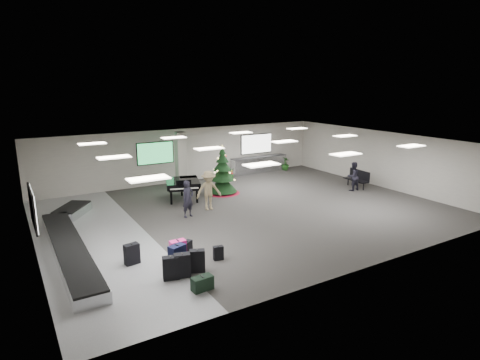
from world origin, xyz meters
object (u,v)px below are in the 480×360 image
potted_plant_right (285,164)px  christmas_tree (223,177)px  traveler_b (209,190)px  potted_plant_left (231,174)px  baggage_carousel (70,240)px  traveler_a (188,199)px  bench (357,178)px  grand_piano (183,184)px  traveler_bench (353,176)px  service_counter (259,164)px  pink_suitcase (178,252)px

potted_plant_right → christmas_tree: bearing=-155.7°
traveler_b → potted_plant_left: 5.81m
christmas_tree → traveler_b: size_ratio=1.42×
potted_plant_left → potted_plant_right: potted_plant_right is taller
baggage_carousel → potted_plant_right: 16.15m
traveler_a → traveler_b: bearing=3.3°
baggage_carousel → bench: bench is taller
christmas_tree → grand_piano: 2.38m
potted_plant_right → traveler_b: bearing=-148.7°
baggage_carousel → potted_plant_right: potted_plant_right is taller
christmas_tree → potted_plant_left: bearing=50.7°
bench → traveler_bench: 0.86m
service_counter → bench: 6.72m
grand_piano → traveler_bench: (8.85, -3.15, -0.05)m
pink_suitcase → grand_piano: 7.51m
pink_suitcase → grand_piano: (3.09, 6.83, 0.45)m
christmas_tree → potted_plant_left: christmas_tree is taller
pink_suitcase → potted_plant_left: pink_suitcase is taller
grand_piano → potted_plant_right: grand_piano is taller
christmas_tree → grand_piano: christmas_tree is taller
christmas_tree → traveler_a: christmas_tree is taller
pink_suitcase → traveler_bench: (11.93, 3.68, 0.40)m
christmas_tree → traveler_a: bearing=-140.0°
christmas_tree → baggage_carousel: bearing=-157.3°
traveler_b → potted_plant_right: (8.45, 5.14, -0.48)m
baggage_carousel → traveler_a: 5.18m
christmas_tree → traveler_a: size_ratio=1.59×
service_counter → traveler_bench: 6.81m
baggage_carousel → potted_plant_left: potted_plant_left is taller
traveler_a → potted_plant_left: bearing=26.4°
potted_plant_left → traveler_a: bearing=-135.7°
christmas_tree → traveler_bench: size_ratio=1.66×
baggage_carousel → bench: size_ratio=5.95×
traveler_a → potted_plant_right: size_ratio=1.85×
baggage_carousel → pink_suitcase: pink_suitcase is taller
grand_piano → potted_plant_right: size_ratio=2.75×
grand_piano → traveler_bench: traveler_bench is taller
pink_suitcase → grand_piano: bearing=65.3°
service_counter → grand_piano: grand_piano is taller
traveler_a → potted_plant_left: size_ratio=2.11×
traveler_bench → pink_suitcase: bearing=19.7°
grand_piano → bench: bearing=1.9°
traveler_bench → potted_plant_right: traveler_bench is taller
baggage_carousel → christmas_tree: size_ratio=3.64×
baggage_carousel → christmas_tree: christmas_tree is taller
baggage_carousel → service_counter: 14.50m
grand_piano → traveler_b: 2.15m
bench → traveler_b: bearing=-179.5°
traveler_b → traveler_a: bearing=-149.3°
pink_suitcase → traveler_bench: bearing=16.7°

